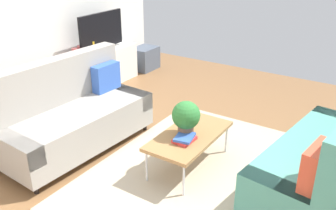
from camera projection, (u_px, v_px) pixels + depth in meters
ground_plane at (171, 168)px, 4.23m from camera, size 7.68×7.68×0.00m
area_rug at (202, 173)px, 4.13m from camera, size 2.90×2.20×0.01m
couch_beige at (73, 115)px, 4.51m from camera, size 1.95×0.96×1.10m
couch_green at (330, 159)px, 3.60m from camera, size 1.99×1.08×1.10m
coffee_table at (189, 136)px, 4.11m from camera, size 1.10×0.56×0.42m
tv_console at (103, 67)px, 6.55m from camera, size 1.40×0.44×0.64m
tv at (101, 32)px, 6.28m from camera, size 1.00×0.20×0.64m
storage_trunk at (145, 58)px, 7.38m from camera, size 0.52×0.40×0.44m
potted_plant at (186, 117)px, 4.00m from camera, size 0.31×0.31×0.39m
table_book_0 at (185, 140)px, 3.95m from camera, size 0.25×0.19×0.03m
table_book_1 at (185, 137)px, 3.94m from camera, size 0.27×0.22×0.03m
vase_0 at (75, 53)px, 5.97m from camera, size 0.09×0.09×0.16m
vase_1 at (81, 50)px, 6.08m from camera, size 0.13×0.13×0.16m
bottle_0 at (93, 47)px, 6.17m from camera, size 0.04×0.04×0.20m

